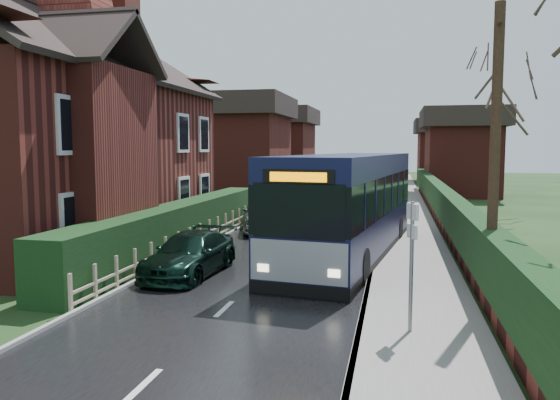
% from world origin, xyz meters
% --- Properties ---
extents(ground, '(140.00, 140.00, 0.00)m').
position_xyz_m(ground, '(0.00, 0.00, 0.00)').
color(ground, '#2B4A1F').
rests_on(ground, ground).
extents(road, '(6.00, 100.00, 0.02)m').
position_xyz_m(road, '(0.00, 10.00, 0.01)').
color(road, black).
rests_on(road, ground).
extents(pavement, '(2.50, 100.00, 0.14)m').
position_xyz_m(pavement, '(4.25, 10.00, 0.07)').
color(pavement, slate).
rests_on(pavement, ground).
extents(kerb_right, '(0.12, 100.00, 0.14)m').
position_xyz_m(kerb_right, '(3.05, 10.00, 0.07)').
color(kerb_right, gray).
rests_on(kerb_right, ground).
extents(kerb_left, '(0.12, 100.00, 0.10)m').
position_xyz_m(kerb_left, '(-3.05, 10.00, 0.05)').
color(kerb_left, gray).
rests_on(kerb_left, ground).
extents(front_hedge, '(1.20, 16.00, 1.60)m').
position_xyz_m(front_hedge, '(-3.90, 5.00, 0.80)').
color(front_hedge, black).
rests_on(front_hedge, ground).
extents(picket_fence, '(0.10, 16.00, 0.90)m').
position_xyz_m(picket_fence, '(-3.15, 5.00, 0.45)').
color(picket_fence, tan).
rests_on(picket_fence, ground).
extents(right_wall_hedge, '(0.60, 50.00, 1.80)m').
position_xyz_m(right_wall_hedge, '(5.80, 10.00, 1.02)').
color(right_wall_hedge, maroon).
rests_on(right_wall_hedge, ground).
extents(brick_house, '(9.30, 14.60, 10.30)m').
position_xyz_m(brick_house, '(-8.73, 4.78, 4.38)').
color(brick_house, maroon).
rests_on(brick_house, ground).
extents(bus, '(4.00, 11.34, 3.37)m').
position_xyz_m(bus, '(2.19, 4.61, 1.67)').
color(bus, black).
rests_on(bus, ground).
extents(car_silver, '(2.89, 4.83, 1.54)m').
position_xyz_m(car_silver, '(-1.87, 9.46, 0.77)').
color(car_silver, '#A09EA3').
rests_on(car_silver, ground).
extents(car_green, '(1.88, 4.17, 1.19)m').
position_xyz_m(car_green, '(-1.98, 1.03, 0.59)').
color(car_green, black).
rests_on(car_green, ground).
extents(car_distant, '(2.95, 4.48, 1.39)m').
position_xyz_m(car_distant, '(2.00, 34.29, 0.70)').
color(car_distant, black).
rests_on(car_distant, ground).
extents(bus_stop_sign, '(0.22, 0.38, 2.60)m').
position_xyz_m(bus_stop_sign, '(4.00, -3.00, 1.72)').
color(bus_stop_sign, slate).
rests_on(bus_stop_sign, ground).
extents(telegraph_pole, '(0.23, 0.86, 6.72)m').
position_xyz_m(telegraph_pole, '(5.80, -0.61, 3.40)').
color(telegraph_pole, black).
rests_on(telegraph_pole, ground).
extents(tree_right_far, '(4.88, 4.88, 9.43)m').
position_xyz_m(tree_right_far, '(9.00, 18.15, 7.04)').
color(tree_right_far, '#3E2D24').
rests_on(tree_right_far, ground).
extents(tree_house_side, '(4.03, 4.03, 9.16)m').
position_xyz_m(tree_house_side, '(-11.12, 10.33, 6.84)').
color(tree_house_side, '#372920').
rests_on(tree_house_side, ground).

